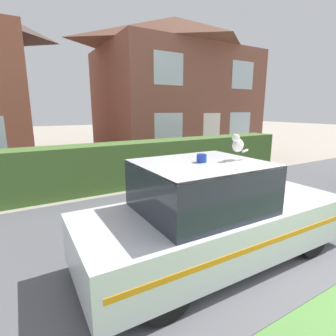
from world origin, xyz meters
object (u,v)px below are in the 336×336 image
object	(u,v)px
cat	(238,144)
house_right	(175,85)
police_car	(213,216)
wheelie_bin	(5,177)

from	to	relation	value
cat	house_right	distance (m)	11.37
cat	police_car	bearing A→B (deg)	-43.26
house_right	cat	bearing A→B (deg)	-117.32
cat	house_right	world-z (taller)	house_right
police_car	cat	size ratio (longest dim) A/B	12.64
house_right	wheelie_bin	xyz separation A→B (m)	(-8.22, -4.74, -3.03)
cat	wheelie_bin	size ratio (longest dim) A/B	0.32
cat	house_right	bearing A→B (deg)	-140.32
wheelie_bin	cat	bearing A→B (deg)	-50.72
police_car	wheelie_bin	size ratio (longest dim) A/B	4.09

